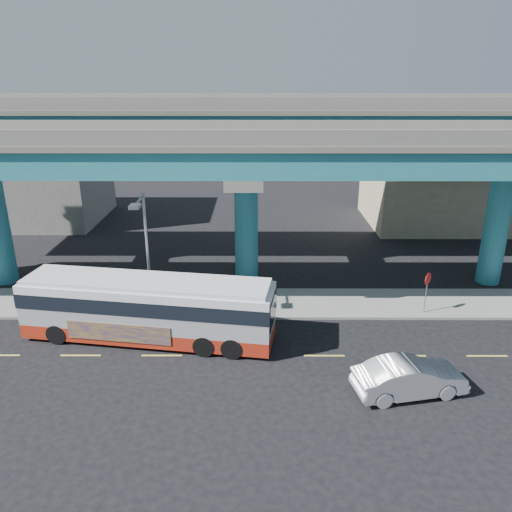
{
  "coord_description": "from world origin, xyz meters",
  "views": [
    {
      "loc": [
        0.69,
        -21.59,
        13.09
      ],
      "look_at": [
        0.63,
        4.0,
        3.65
      ],
      "focal_mm": 35.0,
      "sensor_mm": 36.0,
      "label": 1
    }
  ],
  "objects_px": {
    "parked_car": "(75,289)",
    "street_lamp": "(144,240)",
    "stop_sign": "(427,284)",
    "sedan": "(410,378)",
    "transit_bus": "(148,307)"
  },
  "relations": [
    {
      "from": "parked_car",
      "to": "stop_sign",
      "type": "xyz_separation_m",
      "value": [
        20.53,
        -1.55,
        1.02
      ]
    },
    {
      "from": "transit_bus",
      "to": "parked_car",
      "type": "relative_size",
      "value": 2.92
    },
    {
      "from": "parked_car",
      "to": "street_lamp",
      "type": "distance_m",
      "value": 6.69
    },
    {
      "from": "stop_sign",
      "to": "transit_bus",
      "type": "bearing_deg",
      "value": 167.04
    },
    {
      "from": "street_lamp",
      "to": "stop_sign",
      "type": "xyz_separation_m",
      "value": [
        15.58,
        0.72,
        -2.86
      ]
    },
    {
      "from": "transit_bus",
      "to": "street_lamp",
      "type": "bearing_deg",
      "value": 110.18
    },
    {
      "from": "transit_bus",
      "to": "sedan",
      "type": "height_order",
      "value": "transit_bus"
    },
    {
      "from": "sedan",
      "to": "street_lamp",
      "type": "height_order",
      "value": "street_lamp"
    },
    {
      "from": "sedan",
      "to": "stop_sign",
      "type": "distance_m",
      "value": 8.19
    },
    {
      "from": "street_lamp",
      "to": "stop_sign",
      "type": "relative_size",
      "value": 2.88
    },
    {
      "from": "street_lamp",
      "to": "sedan",
      "type": "bearing_deg",
      "value": -28.5
    },
    {
      "from": "parked_car",
      "to": "stop_sign",
      "type": "distance_m",
      "value": 20.61
    },
    {
      "from": "parked_car",
      "to": "stop_sign",
      "type": "height_order",
      "value": "stop_sign"
    },
    {
      "from": "transit_bus",
      "to": "street_lamp",
      "type": "relative_size",
      "value": 1.88
    },
    {
      "from": "sedan",
      "to": "parked_car",
      "type": "relative_size",
      "value": 1.12
    }
  ]
}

